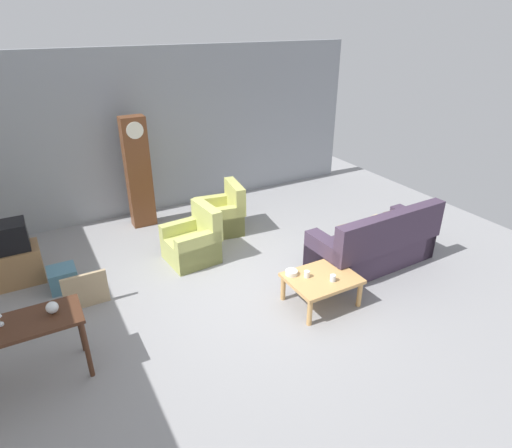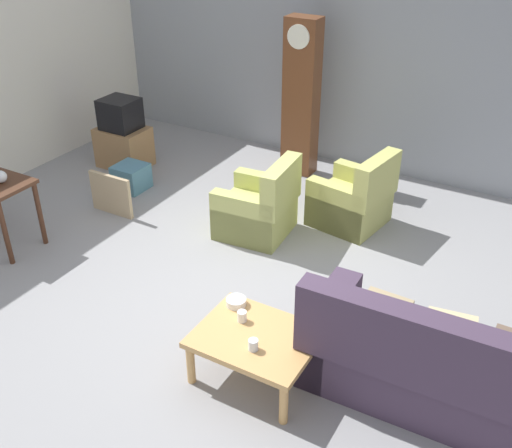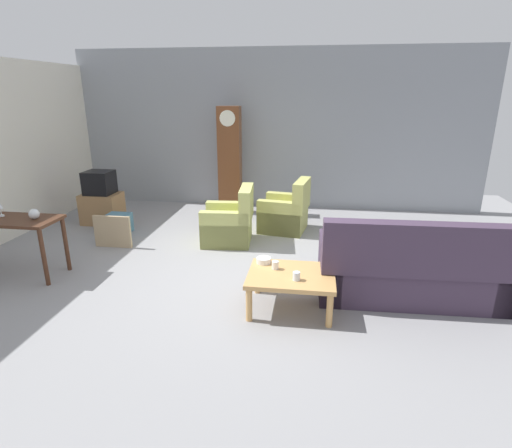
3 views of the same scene
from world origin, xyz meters
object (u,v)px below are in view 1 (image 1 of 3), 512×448
at_px(cup_blue_rimmed, 333,278).
at_px(bowl_white_stacked, 291,273).
at_px(grandfather_clock, 138,173).
at_px(storage_box_blue, 63,278).
at_px(coffee_table_wood, 322,280).
at_px(couch_floral, 374,246).
at_px(armchair_olive_near, 193,243).
at_px(console_table_dark, 18,334).
at_px(glass_dome_cloche, 52,307).
at_px(cup_white_porcelain, 307,274).
at_px(framed_picture_leaning, 86,290).
at_px(tv_crt, 9,236).
at_px(tv_stand_cabinet, 18,265).
at_px(armchair_olive_far, 222,216).

bearing_deg(cup_blue_rimmed, bowl_white_stacked, 134.74).
relative_size(grandfather_clock, storage_box_blue, 5.34).
distance_m(coffee_table_wood, grandfather_clock, 4.09).
bearing_deg(couch_floral, armchair_olive_near, 147.38).
height_order(armchair_olive_near, console_table_dark, armchair_olive_near).
bearing_deg(grandfather_clock, console_table_dark, -123.54).
bearing_deg(glass_dome_cloche, cup_blue_rimmed, -9.36).
relative_size(armchair_olive_near, bowl_white_stacked, 5.30).
bearing_deg(grandfather_clock, glass_dome_cloche, -119.19).
bearing_deg(cup_white_porcelain, framed_picture_leaning, 152.29).
distance_m(glass_dome_cloche, bowl_white_stacked, 3.03).
xyz_separation_m(grandfather_clock, storage_box_blue, (-1.67, -1.60, -0.89)).
bearing_deg(tv_crt, tv_stand_cabinet, 0.00).
height_order(grandfather_clock, bowl_white_stacked, grandfather_clock).
bearing_deg(bowl_white_stacked, coffee_table_wood, -36.68).
xyz_separation_m(armchair_olive_near, framed_picture_leaning, (-1.79, -0.49, -0.05)).
distance_m(grandfather_clock, framed_picture_leaning, 2.77).
bearing_deg(cup_white_porcelain, grandfather_clock, 109.24).
bearing_deg(tv_stand_cabinet, armchair_olive_far, 0.93).
relative_size(grandfather_clock, glass_dome_cloche, 15.85).
bearing_deg(armchair_olive_far, cup_blue_rimmed, -83.67).
distance_m(tv_crt, storage_box_blue, 0.98).
xyz_separation_m(grandfather_clock, cup_white_porcelain, (1.28, -3.66, -0.58)).
bearing_deg(bowl_white_stacked, armchair_olive_near, 113.78).
relative_size(tv_crt, cup_white_porcelain, 5.11).
bearing_deg(grandfather_clock, bowl_white_stacked, -72.19).
xyz_separation_m(glass_dome_cloche, cup_blue_rimmed, (3.40, -0.56, -0.38)).
bearing_deg(bowl_white_stacked, cup_white_porcelain, -45.66).
relative_size(coffee_table_wood, cup_white_porcelain, 10.21).
bearing_deg(couch_floral, storage_box_blue, 158.90).
height_order(couch_floral, tv_crt, couch_floral).
relative_size(coffee_table_wood, bowl_white_stacked, 5.53).
height_order(grandfather_clock, framed_picture_leaning, grandfather_clock).
xyz_separation_m(grandfather_clock, framed_picture_leaning, (-1.44, -2.23, -0.80)).
bearing_deg(coffee_table_wood, storage_box_blue, 145.44).
relative_size(coffee_table_wood, cup_blue_rimmed, 10.27).
relative_size(glass_dome_cloche, cup_white_porcelain, 1.41).
height_order(tv_crt, bowl_white_stacked, tv_crt).
bearing_deg(armchair_olive_near, cup_white_porcelain, -64.16).
bearing_deg(framed_picture_leaning, couch_floral, -14.47).
bearing_deg(framed_picture_leaning, cup_white_porcelain, -27.71).
bearing_deg(armchair_olive_near, couch_floral, -32.62).
bearing_deg(glass_dome_cloche, framed_picture_leaning, 68.77).
bearing_deg(framed_picture_leaning, cup_blue_rimmed, -29.50).
bearing_deg(armchair_olive_near, tv_crt, 165.28).
distance_m(armchair_olive_near, storage_box_blue, 2.03).
distance_m(couch_floral, coffee_table_wood, 1.43).
bearing_deg(console_table_dark, cup_blue_rimmed, -8.01).
height_order(couch_floral, cup_blue_rimmed, couch_floral).
xyz_separation_m(tv_crt, cup_blue_rimmed, (3.76, -2.84, -0.29)).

